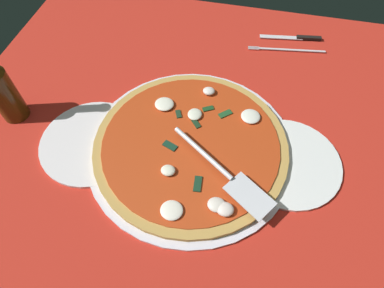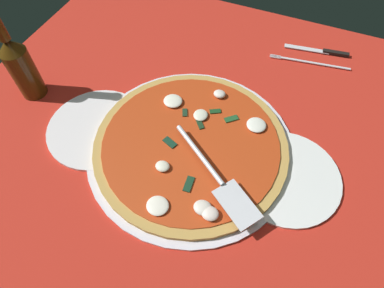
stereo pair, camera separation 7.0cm
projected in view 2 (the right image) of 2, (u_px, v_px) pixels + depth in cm
name	position (u px, v px, depth cm)	size (l,w,h in cm)	color
ground_plane	(188.00, 156.00, 71.21)	(115.60, 115.60, 0.80)	red
checker_pattern	(187.00, 155.00, 70.84)	(115.60, 115.60, 0.10)	silver
pizza_pan	(192.00, 148.00, 71.29)	(45.32, 45.32, 0.96)	silver
dinner_plate_left	(286.00, 177.00, 67.17)	(22.56, 22.56, 1.00)	white
dinner_plate_right	(98.00, 128.00, 74.36)	(22.94, 22.94, 1.00)	white
pizza	(192.00, 145.00, 70.24)	(42.21, 42.21, 2.81)	tan
pizza_server	(216.00, 176.00, 63.15)	(22.85, 17.25, 1.00)	silver
place_setting_near	(316.00, 58.00, 88.16)	(21.83, 14.32, 1.40)	white
beer_bottle	(21.00, 66.00, 73.93)	(5.93, 5.93, 23.16)	#452D0B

